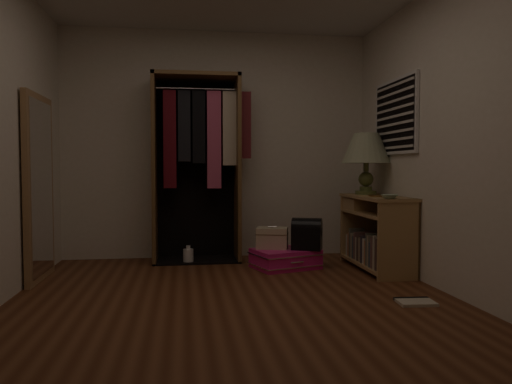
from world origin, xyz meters
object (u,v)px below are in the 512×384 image
Objects in this scene: pink_suitcase at (285,259)px; table_lamp at (366,150)px; console_bookshelf at (375,231)px; floor_mirror at (39,188)px; train_case at (272,238)px; white_jug at (188,256)px; open_wardrobe at (200,152)px; black_bag at (307,233)px.

table_lamp is (0.90, 0.10, 1.13)m from pink_suitcase.
table_lamp is at bearing 89.09° from console_bookshelf.
table_lamp is at bearing 5.37° from floor_mirror.
console_bookshelf is 0.66× the size of floor_mirror.
table_lamp is (3.24, 0.30, 0.38)m from floor_mirror.
train_case reaches higher than white_jug.
train_case is (-1.02, 0.23, -0.08)m from console_bookshelf.
pink_suitcase is at bearing 4.90° from floor_mirror.
white_jug is (-0.86, 0.34, -0.23)m from train_case.
white_jug is (-0.99, 0.40, -0.02)m from pink_suitcase.
train_case is at bearing -177.67° from table_lamp.
pink_suitcase is 1.16× the size of table_lamp.
table_lamp is 2.23m from white_jug.
console_bookshelf is at bearing 0.61° from floor_mirror.
pink_suitcase is at bearing -9.92° from train_case.
train_case is 1.38m from table_lamp.
floor_mirror is 8.79× the size of white_jug.
train_case is at bearing 6.76° from floor_mirror.
open_wardrobe is 2.71× the size of pink_suitcase.
console_bookshelf is 3.20× the size of black_bag.
white_jug is at bearing 140.09° from pink_suitcase.
console_bookshelf is 1.05m from train_case.
floor_mirror is 2.61× the size of table_lamp.
floor_mirror is at bearing 166.95° from pink_suitcase.
white_jug is at bearing 174.64° from train_case.
white_jug is at bearing -128.54° from open_wardrobe.
black_bag is at bearing -166.78° from table_lamp.
table_lamp is (0.00, 0.27, 0.84)m from console_bookshelf.
floor_mirror reaches higher than table_lamp.
train_case is 0.36m from black_bag.
console_bookshelf reaches higher than pink_suitcase.
console_bookshelf is 2.06m from open_wardrobe.
black_bag is at bearing -33.20° from pink_suitcase.
black_bag is at bearing 170.94° from console_bookshelf.
open_wardrobe is 1.81m from table_lamp.
train_case is (-0.13, 0.06, 0.21)m from pink_suitcase.
floor_mirror reaches higher than pink_suitcase.
open_wardrobe is 1.50m from black_bag.
train_case is 1.06× the size of black_bag.
floor_mirror is at bearing -154.89° from black_bag.
open_wardrobe reaches higher than train_case.
pink_suitcase reaches higher than white_jug.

